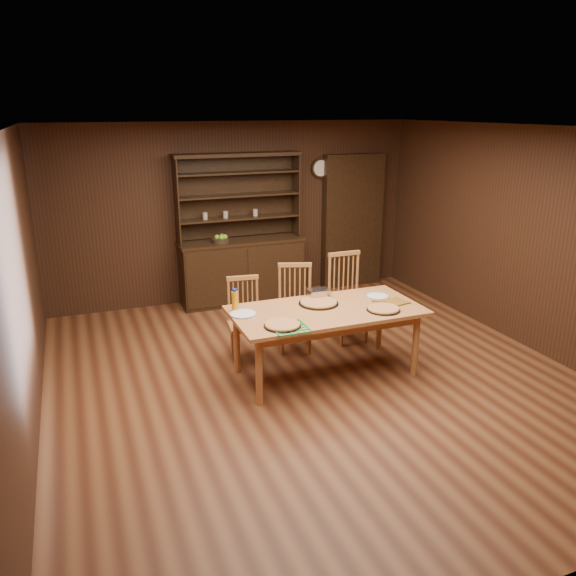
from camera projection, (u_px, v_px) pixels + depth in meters
name	position (u px, v px, depth m)	size (l,w,h in m)	color
floor	(317.00, 379.00, 6.04)	(6.00, 6.00, 0.00)	brown
room_shell	(319.00, 235.00, 5.55)	(6.00, 6.00, 6.00)	beige
china_hutch	(241.00, 262.00, 8.30)	(1.84, 0.52, 2.17)	black
doorway	(352.00, 221.00, 8.94)	(1.00, 0.18, 2.10)	black
wall_clock	(320.00, 168.00, 8.54)	(0.30, 0.05, 0.30)	black
dining_table	(326.00, 316.00, 5.96)	(2.02, 1.01, 0.75)	#B97040
chair_left	(245.00, 315.00, 6.47)	(0.43, 0.41, 0.95)	#B1693C
chair_center	(295.00, 304.00, 6.69)	(0.53, 0.52, 1.03)	#B1693C
chair_right	(347.00, 294.00, 6.96)	(0.45, 0.43, 1.09)	#B1693C
pizza_left	(282.00, 325.00, 5.46)	(0.37, 0.37, 0.04)	black
pizza_right	(383.00, 309.00, 5.89)	(0.36, 0.36, 0.04)	black
pizza_center	(319.00, 302.00, 6.08)	(0.44, 0.44, 0.04)	black
cooling_rack	(290.00, 327.00, 5.42)	(0.33, 0.33, 0.02)	#0C9F46
plate_left	(243.00, 314.00, 5.77)	(0.29, 0.29, 0.02)	silver
plate_right	(377.00, 296.00, 6.31)	(0.26, 0.26, 0.02)	silver
foil_dish	(318.00, 293.00, 6.29)	(0.23, 0.17, 0.09)	silver
juice_bottle	(235.00, 300.00, 5.86)	(0.07, 0.07, 0.24)	orange
pot_holder_a	(396.00, 302.00, 6.13)	(0.22, 0.22, 0.02)	red
pot_holder_b	(380.00, 299.00, 6.21)	(0.18, 0.18, 0.01)	red
fruit_bowl	(221.00, 239.00, 8.01)	(0.26, 0.26, 0.12)	black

